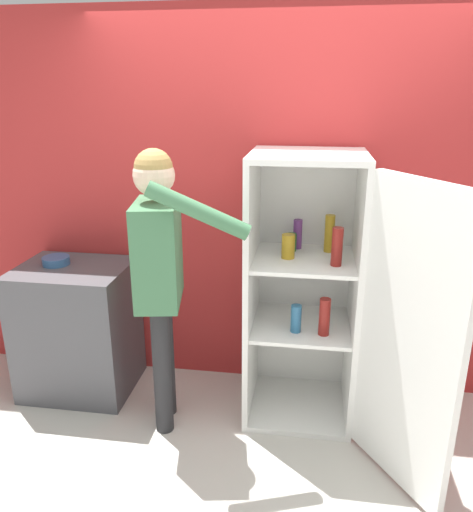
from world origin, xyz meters
TOP-DOWN VIEW (x-y plane):
  - ground_plane at (0.00, 0.00)m, footprint 12.00×12.00m
  - wall_back at (0.00, 0.98)m, footprint 7.00×0.06m
  - refrigerator at (0.30, 0.53)m, footprint 1.08×1.20m
  - person at (-0.65, 0.34)m, footprint 0.73×0.57m
  - counter at (-1.37, 0.63)m, footprint 0.74×0.60m
  - bowl at (-1.49, 0.67)m, footprint 0.18×0.18m

SIDE VIEW (x-z plane):
  - ground_plane at x=0.00m, z-range 0.00..0.00m
  - counter at x=-1.37m, z-range 0.00..0.91m
  - refrigerator at x=0.30m, z-range 0.00..1.70m
  - bowl at x=-1.49m, z-range 0.91..0.97m
  - person at x=-0.65m, z-range 0.24..1.99m
  - wall_back at x=0.00m, z-range 0.00..2.55m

